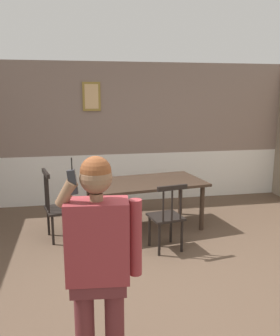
{
  "coord_description": "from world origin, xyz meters",
  "views": [
    {
      "loc": [
        -0.8,
        -3.53,
        2.07
      ],
      "look_at": [
        -0.19,
        -0.39,
        1.4
      ],
      "focal_mm": 37.93,
      "sensor_mm": 36.0,
      "label": 1
    }
  ],
  "objects_px": {
    "chair_near_window": "(167,217)",
    "person_figure": "(99,257)",
    "dining_table": "(145,187)",
    "chair_by_doorway": "(60,207)"
  },
  "relations": [
    {
      "from": "person_figure",
      "to": "dining_table",
      "type": "bearing_deg",
      "value": -101.59
    },
    {
      "from": "chair_near_window",
      "to": "chair_by_doorway",
      "type": "bearing_deg",
      "value": 144.1
    },
    {
      "from": "dining_table",
      "to": "person_figure",
      "type": "distance_m",
      "value": 3.06
    },
    {
      "from": "chair_near_window",
      "to": "chair_by_doorway",
      "type": "relative_size",
      "value": 0.92
    },
    {
      "from": "chair_near_window",
      "to": "chair_by_doorway",
      "type": "xyz_separation_m",
      "value": [
        -1.4,
        0.67,
        0.01
      ]
    },
    {
      "from": "chair_near_window",
      "to": "chair_by_doorway",
      "type": "height_order",
      "value": "chair_by_doorway"
    },
    {
      "from": "dining_table",
      "to": "chair_near_window",
      "type": "xyz_separation_m",
      "value": [
        0.13,
        -0.86,
        -0.2
      ]
    },
    {
      "from": "chair_near_window",
      "to": "chair_by_doorway",
      "type": "distance_m",
      "value": 1.55
    },
    {
      "from": "dining_table",
      "to": "chair_near_window",
      "type": "distance_m",
      "value": 0.89
    },
    {
      "from": "chair_near_window",
      "to": "person_figure",
      "type": "relative_size",
      "value": 0.56
    }
  ]
}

